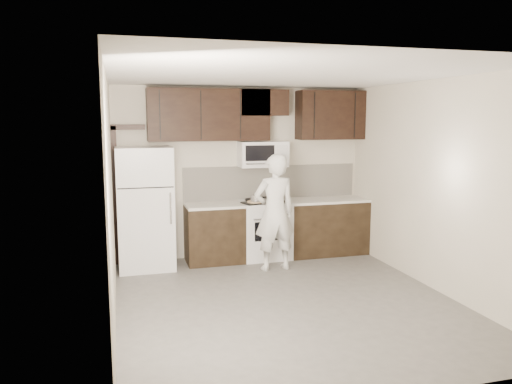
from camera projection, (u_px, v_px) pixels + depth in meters
name	position (u px, v px, depth m)	size (l,w,h in m)	color
floor	(286.00, 301.00, 6.07)	(4.50, 4.50, 0.00)	#565350
back_wall	(241.00, 172.00, 8.02)	(4.00, 4.00, 0.00)	beige
ceiling	(288.00, 74.00, 5.68)	(4.50, 4.50, 0.00)	white
counter_run	(283.00, 229.00, 8.01)	(2.95, 0.64, 0.91)	black
stove	(265.00, 229.00, 7.93)	(0.76, 0.66, 0.94)	white
backsplash	(271.00, 182.00, 8.16)	(2.90, 0.02, 0.54)	silver
upper_cabinets	(257.00, 114.00, 7.77)	(3.48, 0.35, 0.78)	black
microwave	(263.00, 154.00, 7.87)	(0.76, 0.42, 0.40)	white
refrigerator	(145.00, 208.00, 7.33)	(0.80, 0.76, 1.80)	white
door_trim	(118.00, 183.00, 7.48)	(0.50, 0.08, 2.12)	black
saucepan	(256.00, 199.00, 7.66)	(0.30, 0.18, 0.17)	silver
baking_tray	(256.00, 203.00, 7.68)	(0.38, 0.29, 0.02)	black
pizza	(256.00, 202.00, 7.68)	(0.26, 0.26, 0.02)	beige
person	(275.00, 212.00, 7.25)	(0.62, 0.41, 1.71)	silver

